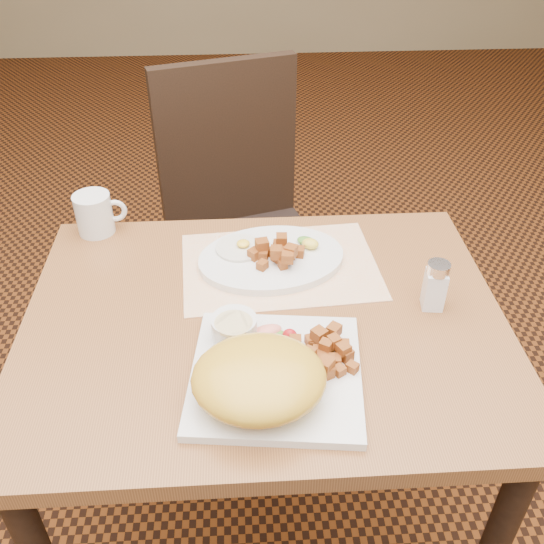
{
  "coord_description": "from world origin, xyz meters",
  "views": [
    {
      "loc": [
        -0.04,
        -0.85,
        1.5
      ],
      "look_at": [
        0.02,
        0.05,
        0.82
      ],
      "focal_mm": 40.0,
      "sensor_mm": 36.0,
      "label": 1
    }
  ],
  "objects": [
    {
      "name": "fried_egg",
      "position": [
        -0.04,
        0.2,
        0.77
      ],
      "size": [
        0.1,
        0.1,
        0.02
      ],
      "color": "white",
      "rests_on": "plate_oval"
    },
    {
      "name": "chair_far",
      "position": [
        -0.04,
        0.7,
        0.54
      ],
      "size": [
        0.52,
        0.53,
        0.97
      ],
      "rotation": [
        0.0,
        0.0,
        3.43
      ],
      "color": "black",
      "rests_on": "ground"
    },
    {
      "name": "home_fries_ov",
      "position": [
        0.04,
        0.16,
        0.79
      ],
      "size": [
        0.12,
        0.1,
        0.04
      ],
      "color": "#974D18",
      "rests_on": "plate_oval"
    },
    {
      "name": "table",
      "position": [
        0.0,
        0.0,
        0.64
      ],
      "size": [
        0.9,
        0.7,
        0.75
      ],
      "color": "brown",
      "rests_on": "ground"
    },
    {
      "name": "plate_oval",
      "position": [
        0.02,
        0.17,
        0.76
      ],
      "size": [
        0.34,
        0.27,
        0.02
      ],
      "primitive_type": null,
      "rotation": [
        0.0,
        0.0,
        0.17
      ],
      "color": "silver",
      "rests_on": "placemat"
    },
    {
      "name": "salt_shaker",
      "position": [
        0.32,
        0.01,
        0.8
      ],
      "size": [
        0.05,
        0.05,
        0.1
      ],
      "color": "white",
      "rests_on": "table"
    },
    {
      "name": "placemat",
      "position": [
        0.04,
        0.16,
        0.75
      ],
      "size": [
        0.42,
        0.31,
        0.0
      ],
      "primitive_type": "cube",
      "rotation": [
        0.0,
        0.0,
        0.07
      ],
      "color": "white",
      "rests_on": "table"
    },
    {
      "name": "hollandaise_mound",
      "position": [
        -0.02,
        -0.2,
        0.8
      ],
      "size": [
        0.21,
        0.19,
        0.08
      ],
      "color": "gold",
      "rests_on": "plate_square"
    },
    {
      "name": "coffee_mug",
      "position": [
        -0.36,
        0.32,
        0.8
      ],
      "size": [
        0.11,
        0.08,
        0.09
      ],
      "color": "silver",
      "rests_on": "table"
    },
    {
      "name": "garnish_sq",
      "position": [
        0.01,
        -0.07,
        0.78
      ],
      "size": [
        0.09,
        0.05,
        0.03
      ],
      "color": "#387223",
      "rests_on": "plate_square"
    },
    {
      "name": "garnish_ov",
      "position": [
        0.1,
        0.2,
        0.78
      ],
      "size": [
        0.05,
        0.06,
        0.02
      ],
      "color": "#387223",
      "rests_on": "plate_oval"
    },
    {
      "name": "ramekin",
      "position": [
        -0.06,
        -0.07,
        0.79
      ],
      "size": [
        0.08,
        0.08,
        0.04
      ],
      "color": "silver",
      "rests_on": "plate_square"
    },
    {
      "name": "ground",
      "position": [
        0.0,
        0.0,
        0.0
      ],
      "size": [
        8.0,
        8.0,
        0.0
      ],
      "primitive_type": "plane",
      "color": "black",
      "rests_on": "ground"
    },
    {
      "name": "plate_square",
      "position": [
        0.01,
        -0.15,
        0.76
      ],
      "size": [
        0.31,
        0.31,
        0.02
      ],
      "primitive_type": "cube",
      "rotation": [
        0.0,
        0.0,
        -0.11
      ],
      "color": "silver",
      "rests_on": "table"
    },
    {
      "name": "home_fries_sq",
      "position": [
        0.1,
        -0.13,
        0.78
      ],
      "size": [
        0.11,
        0.11,
        0.04
      ],
      "color": "#974D18",
      "rests_on": "plate_square"
    }
  ]
}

